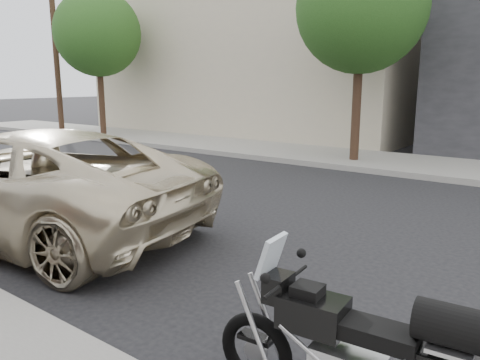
{
  "coord_description": "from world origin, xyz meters",
  "views": [
    {
      "loc": [
        -3.12,
        6.13,
        2.26
      ],
      "look_at": [
        0.74,
        0.96,
        0.9
      ],
      "focal_mm": 35.0,
      "sensor_mm": 36.0,
      "label": 1
    }
  ],
  "objects": [
    {
      "name": "utility_pole",
      "position": [
        16.0,
        -6.0,
        3.5
      ],
      "size": [
        0.24,
        0.24,
        6.7
      ],
      "primitive_type": "cylinder",
      "color": "#372519",
      "rests_on": "far_sidewalk"
    },
    {
      "name": "street_tree_mid",
      "position": [
        2.0,
        -6.0,
        4.14
      ],
      "size": [
        3.4,
        3.4,
        5.7
      ],
      "color": "#372519",
      "rests_on": "far_sidewalk"
    },
    {
      "name": "far_building_cream",
      "position": [
        9.0,
        -13.5,
        4.0
      ],
      "size": [
        14.0,
        11.0,
        8.0
      ],
      "color": "#C1B59A",
      "rests_on": "ground"
    },
    {
      "name": "street_tree_right",
      "position": [
        13.0,
        -6.0,
        4.14
      ],
      "size": [
        3.4,
        3.4,
        5.7
      ],
      "color": "#372519",
      "rests_on": "far_sidewalk"
    },
    {
      "name": "motorcycle",
      "position": [
        -2.13,
        3.46,
        0.53
      ],
      "size": [
        1.93,
        0.71,
        1.22
      ],
      "rotation": [
        0.0,
        0.0,
        0.07
      ],
      "color": "black",
      "rests_on": "ground"
    },
    {
      "name": "minivan",
      "position": [
        3.5,
        2.6,
        0.79
      ],
      "size": [
        6.05,
        3.56,
        1.58
      ],
      "primitive_type": "imported",
      "rotation": [
        0.0,
        0.0,
        1.74
      ],
      "color": "beige",
      "rests_on": "ground"
    },
    {
      "name": "ground",
      "position": [
        0.0,
        0.0,
        0.0
      ],
      "size": [
        120.0,
        120.0,
        0.0
      ],
      "primitive_type": "plane",
      "color": "black",
      "rests_on": "ground"
    },
    {
      "name": "far_sidewalk",
      "position": [
        0.0,
        -6.5,
        0.07
      ],
      "size": [
        44.0,
        3.0,
        0.15
      ],
      "primitive_type": "cube",
      "color": "gray",
      "rests_on": "ground"
    }
  ]
}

